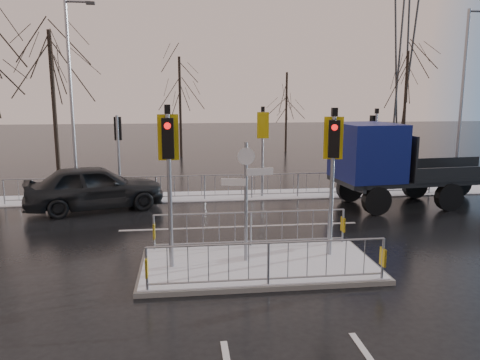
{
  "coord_description": "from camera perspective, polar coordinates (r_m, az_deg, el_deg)",
  "views": [
    {
      "loc": [
        -1.84,
        -11.24,
        4.4
      ],
      "look_at": [
        -0.15,
        2.71,
        1.8
      ],
      "focal_mm": 35.0,
      "sensor_mm": 36.0,
      "label": 1
    }
  ],
  "objects": [
    {
      "name": "tree_far_a",
      "position": [
        33.24,
        -7.35,
        11.14
      ],
      "size": [
        3.75,
        3.75,
        7.08
      ],
      "color": "black",
      "rests_on": "ground"
    },
    {
      "name": "snow_verge",
      "position": [
        20.4,
        -1.59,
        -1.92
      ],
      "size": [
        30.0,
        2.0,
        0.04
      ],
      "primitive_type": "cube",
      "color": "white",
      "rests_on": "ground"
    },
    {
      "name": "lane_markings",
      "position": [
        11.9,
        2.52,
        -11.21
      ],
      "size": [
        8.0,
        11.38,
        0.01
      ],
      "color": "silver",
      "rests_on": "ground"
    },
    {
      "name": "pylon_wires",
      "position": [
        45.77,
        18.24,
        18.32
      ],
      "size": [
        70.0,
        2.38,
        19.97
      ],
      "color": "#2D3033",
      "rests_on": "ground"
    },
    {
      "name": "far_kerb_fixtures",
      "position": [
        19.74,
        -0.62,
        0.62
      ],
      "size": [
        18.0,
        0.65,
        3.83
      ],
      "color": "gray",
      "rests_on": "ground"
    },
    {
      "name": "tree_near_b",
      "position": [
        24.53,
        -21.94,
        11.49
      ],
      "size": [
        4.0,
        4.0,
        7.55
      ],
      "color": "black",
      "rests_on": "ground"
    },
    {
      "name": "flatbed_truck",
      "position": [
        19.17,
        17.83,
        2.03
      ],
      "size": [
        7.3,
        3.23,
        3.29
      ],
      "color": "black",
      "rests_on": "ground"
    },
    {
      "name": "street_lamp_left",
      "position": [
        21.24,
        -19.73,
        10.13
      ],
      "size": [
        1.25,
        0.18,
        8.2
      ],
      "color": "gray",
      "rests_on": "ground"
    },
    {
      "name": "traffic_island",
      "position": [
        12.08,
        2.21,
        -8.91
      ],
      "size": [
        6.0,
        3.04,
        4.15
      ],
      "color": "#61615C",
      "rests_on": "ground"
    },
    {
      "name": "tree_far_b",
      "position": [
        36.1,
        5.69,
        10.09
      ],
      "size": [
        3.25,
        3.25,
        6.14
      ],
      "color": "black",
      "rests_on": "ground"
    },
    {
      "name": "car_far_lane",
      "position": [
        18.75,
        -17.25,
        -0.83
      ],
      "size": [
        5.51,
        3.38,
        1.75
      ],
      "primitive_type": "imported",
      "rotation": [
        0.0,
        0.0,
        1.84
      ],
      "color": "black",
      "rests_on": "ground"
    },
    {
      "name": "street_lamp_right",
      "position": [
        23.32,
        25.6,
        9.45
      ],
      "size": [
        1.25,
        0.18,
        8.0
      ],
      "color": "gray",
      "rests_on": "ground"
    },
    {
      "name": "tree_far_c",
      "position": [
        35.93,
        19.61,
        11.09
      ],
      "size": [
        4.0,
        4.0,
        7.55
      ],
      "color": "black",
      "rests_on": "ground"
    },
    {
      "name": "ground",
      "position": [
        12.21,
        2.26,
        -10.66
      ],
      "size": [
        120.0,
        120.0,
        0.0
      ],
      "primitive_type": "plane",
      "color": "black",
      "rests_on": "ground"
    }
  ]
}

